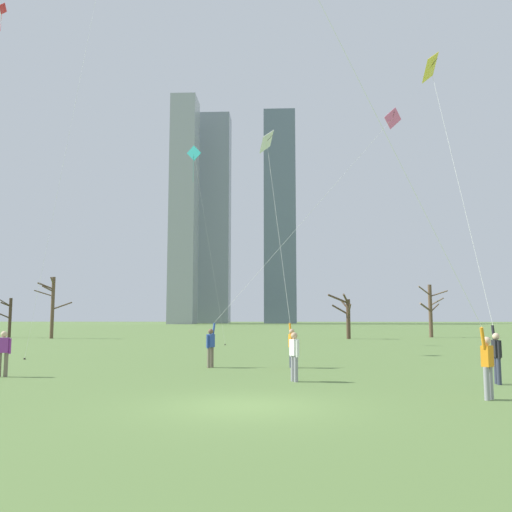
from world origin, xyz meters
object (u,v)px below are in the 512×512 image
at_px(bare_tree_left_of_center, 347,314).
at_px(bystander_far_off_by_trees, 294,354).
at_px(kite_flyer_midfield_right_yellow, 475,262).
at_px(bare_tree_right_of_center, 9,316).
at_px(bare_tree_far_right_edge, 430,309).
at_px(kite_flyer_foreground_right_purple, 438,261).
at_px(bystander_strolling_midfield, 3,351).
at_px(kite_flyer_foreground_left_pink, 264,279).
at_px(kite_flyer_far_back_white, 285,292).
at_px(bare_tree_leftmost, 52,304).
at_px(distant_kite_high_overhead_teal, 196,163).

bearing_deg(bare_tree_left_of_center, bystander_far_off_by_trees, -99.94).
xyz_separation_m(kite_flyer_midfield_right_yellow, bare_tree_right_of_center, (-34.36, 35.19, -1.86)).
bearing_deg(bare_tree_far_right_edge, kite_flyer_foreground_right_purple, -105.14).
bearing_deg(bare_tree_far_right_edge, bystander_strolling_midfield, -124.30).
relative_size(kite_flyer_foreground_left_pink, bystander_far_off_by_trees, 9.40).
bearing_deg(kite_flyer_far_back_white, kite_flyer_foreground_left_pink, 126.38).
relative_size(kite_flyer_foreground_right_purple, bystander_far_off_by_trees, 12.49).
distance_m(kite_flyer_far_back_white, bystander_strolling_midfield, 11.42).
height_order(kite_flyer_midfield_right_yellow, bare_tree_far_right_edge, kite_flyer_midfield_right_yellow).
bearing_deg(bystander_far_off_by_trees, bare_tree_leftmost, 123.87).
distance_m(kite_flyer_foreground_left_pink, distant_kite_high_overhead_teal, 20.05).
xyz_separation_m(bystander_strolling_midfield, bare_tree_left_of_center, (16.36, 33.09, 1.43)).
xyz_separation_m(distant_kite_high_overhead_teal, bare_tree_right_of_center, (-20.97, 12.77, -12.05)).
distance_m(kite_flyer_midfield_right_yellow, bare_tree_far_right_edge, 38.63).
relative_size(kite_flyer_far_back_white, bystander_far_off_by_trees, 7.16).
xyz_separation_m(bystander_far_off_by_trees, bare_tree_far_right_edge, (15.10, 38.33, 1.98)).
height_order(kite_flyer_foreground_right_purple, bare_tree_left_of_center, kite_flyer_foreground_right_purple).
distance_m(kite_flyer_foreground_left_pink, kite_flyer_midfield_right_yellow, 9.79).
bearing_deg(kite_flyer_foreground_right_purple, kite_flyer_foreground_left_pink, 112.56).
bearing_deg(kite_flyer_far_back_white, kite_flyer_foreground_right_purple, -69.56).
xyz_separation_m(kite_flyer_midfield_right_yellow, bystander_far_off_by_trees, (-6.33, -0.73, -3.11)).
bearing_deg(kite_flyer_far_back_white, distant_kite_high_overhead_teal, 111.35).
distance_m(bystander_far_off_by_trees, bare_tree_left_of_center, 34.60).
bearing_deg(bare_tree_left_of_center, kite_flyer_foreground_right_purple, -93.63).
relative_size(kite_flyer_foreground_left_pink, bare_tree_right_of_center, 3.80).
height_order(kite_flyer_midfield_right_yellow, bystander_strolling_midfield, kite_flyer_midfield_right_yellow).
relative_size(kite_flyer_midfield_right_yellow, bare_tree_far_right_edge, 2.48).
height_order(distant_kite_high_overhead_teal, bare_tree_left_of_center, distant_kite_high_overhead_teal).
height_order(bystander_far_off_by_trees, bare_tree_leftmost, bare_tree_leftmost).
bearing_deg(kite_flyer_midfield_right_yellow, kite_flyer_foreground_right_purple, -118.41).
bearing_deg(bystander_strolling_midfield, bare_tree_left_of_center, 63.69).
bearing_deg(kite_flyer_foreground_left_pink, bystander_strolling_midfield, -146.81).
xyz_separation_m(kite_flyer_far_back_white, bare_tree_left_of_center, (6.19, 28.42, -0.89)).
bearing_deg(bystander_far_off_by_trees, bare_tree_far_right_edge, 68.50).
bearing_deg(bare_tree_leftmost, distant_kite_high_overhead_teal, -34.32).
bearing_deg(bystander_strolling_midfield, bare_tree_far_right_edge, 55.70).
bearing_deg(kite_flyer_midfield_right_yellow, kite_flyer_far_back_white, 143.19).
bearing_deg(bare_tree_left_of_center, kite_flyer_midfield_right_yellow, -89.39).
xyz_separation_m(bare_tree_leftmost, bare_tree_right_of_center, (-5.34, 2.10, -1.14)).
relative_size(bystander_strolling_midfield, bare_tree_right_of_center, 0.40).
bearing_deg(bare_tree_right_of_center, kite_flyer_far_back_white, -47.44).
relative_size(kite_flyer_foreground_left_pink, bare_tree_leftmost, 2.54).
bearing_deg(bare_tree_leftmost, kite_flyer_midfield_right_yellow, -48.74).
xyz_separation_m(bare_tree_leftmost, bare_tree_far_right_edge, (37.80, 4.52, -0.41)).
distance_m(bare_tree_left_of_center, bare_tree_right_of_center, 34.06).
bearing_deg(bare_tree_right_of_center, bare_tree_left_of_center, -3.14).
relative_size(bystander_strolling_midfield, distant_kite_high_overhead_teal, 0.10).
xyz_separation_m(kite_flyer_midfield_right_yellow, distant_kite_high_overhead_teal, (-13.40, 22.42, 10.19)).
relative_size(kite_flyer_foreground_left_pink, kite_flyer_far_back_white, 1.31).
relative_size(kite_flyer_foreground_right_purple, bare_tree_far_right_edge, 3.74).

